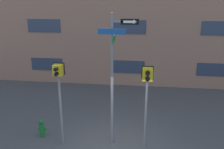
# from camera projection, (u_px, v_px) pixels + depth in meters

# --- Properties ---
(street_sign_pole) EXTENTS (1.26, 0.71, 4.56)m
(street_sign_pole) POSITION_uv_depth(u_px,v_px,m) (114.00, 71.00, 8.14)
(street_sign_pole) COLOR slate
(street_sign_pole) RESTS_ON ground_plane
(pedestrian_signal_left) EXTENTS (0.36, 0.40, 2.95)m
(pedestrian_signal_left) POSITION_uv_depth(u_px,v_px,m) (59.00, 84.00, 8.24)
(pedestrian_signal_left) COLOR slate
(pedestrian_signal_left) RESTS_ON ground_plane
(pedestrian_signal_right) EXTENTS (0.38, 0.40, 2.89)m
(pedestrian_signal_right) POSITION_uv_depth(u_px,v_px,m) (147.00, 85.00, 8.08)
(pedestrian_signal_right) COLOR slate
(pedestrian_signal_right) RESTS_ON ground_plane
(fire_hydrant) EXTENTS (0.37, 0.21, 0.70)m
(fire_hydrant) POSITION_uv_depth(u_px,v_px,m) (42.00, 128.00, 9.28)
(fire_hydrant) COLOR #196028
(fire_hydrant) RESTS_ON ground_plane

